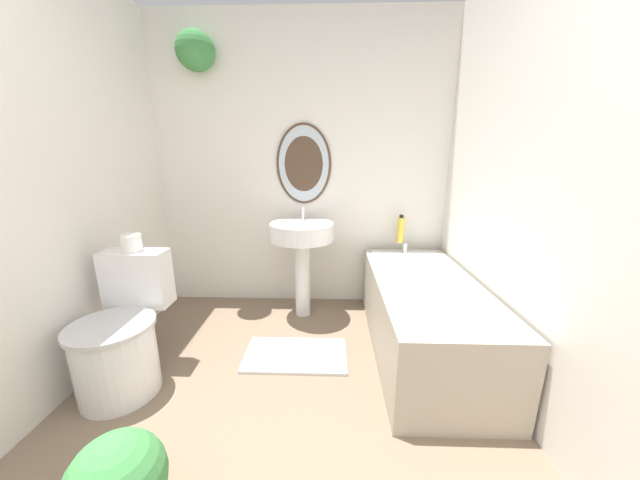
# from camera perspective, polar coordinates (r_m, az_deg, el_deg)

# --- Properties ---
(wall_back) EXTENTS (2.55, 0.29, 2.40)m
(wall_back) POSITION_cam_1_polar(r_m,az_deg,el_deg) (2.80, -4.19, 13.84)
(wall_back) COLOR silver
(wall_back) RESTS_ON ground_plane
(wall_left) EXTENTS (0.06, 2.58, 2.40)m
(wall_left) POSITION_cam_1_polar(r_m,az_deg,el_deg) (2.13, -42.76, 8.17)
(wall_left) COLOR silver
(wall_left) RESTS_ON ground_plane
(wall_right) EXTENTS (0.06, 2.58, 2.40)m
(wall_right) POSITION_cam_1_polar(r_m,az_deg,el_deg) (1.84, 35.69, 8.87)
(wall_right) COLOR silver
(wall_right) RESTS_ON ground_plane
(toilet) EXTENTS (0.44, 0.59, 0.75)m
(toilet) POSITION_cam_1_polar(r_m,az_deg,el_deg) (2.20, -31.81, -14.78)
(toilet) COLOR white
(toilet) RESTS_ON ground_plane
(pedestal_sink) EXTENTS (0.51, 0.51, 0.89)m
(pedestal_sink) POSITION_cam_1_polar(r_m,az_deg,el_deg) (2.57, -3.22, -0.38)
(pedestal_sink) COLOR white
(pedestal_sink) RESTS_ON ground_plane
(bathtub) EXTENTS (0.65, 1.46, 0.59)m
(bathtub) POSITION_cam_1_polar(r_m,az_deg,el_deg) (2.32, 17.87, -12.40)
(bathtub) COLOR #B2A893
(bathtub) RESTS_ON ground_plane
(shampoo_bottle) EXTENTS (0.06, 0.06, 0.24)m
(shampoo_bottle) POSITION_cam_1_polar(r_m,az_deg,el_deg) (2.78, 14.14, 1.81)
(shampoo_bottle) COLOR gold
(shampoo_bottle) RESTS_ON bathtub
(bath_mat) EXTENTS (0.67, 0.39, 0.02)m
(bath_mat) POSITION_cam_1_polar(r_m,az_deg,el_deg) (2.28, -4.35, -19.71)
(bath_mat) COLOR silver
(bath_mat) RESTS_ON ground_plane
(toilet_paper_roll) EXTENTS (0.11, 0.11, 0.10)m
(toilet_paper_roll) POSITION_cam_1_polar(r_m,az_deg,el_deg) (2.20, -30.48, -0.47)
(toilet_paper_roll) COLOR white
(toilet_paper_roll) RESTS_ON toilet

